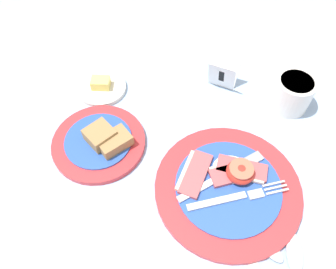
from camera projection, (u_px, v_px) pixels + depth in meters
ground_plane at (194, 185)px, 0.61m from camera, size 3.00×3.00×0.00m
breakfast_plate at (228, 185)px, 0.60m from camera, size 0.27×0.27×0.04m
bread_plate at (100, 141)px, 0.65m from camera, size 0.19×0.19×0.04m
sugar_cup at (292, 93)px, 0.69m from camera, size 0.08×0.08×0.07m
butter_dish at (102, 87)px, 0.74m from camera, size 0.11×0.11×0.03m
number_card at (223, 73)px, 0.72m from camera, size 0.07×0.05×0.07m
teaspoon_stray at (279, 258)px, 0.53m from camera, size 0.16×0.13×0.01m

